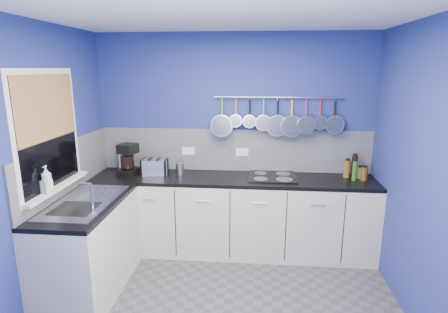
% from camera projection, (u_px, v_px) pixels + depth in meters
% --- Properties ---
extents(ceiling, '(3.20, 3.00, 0.02)m').
position_uv_depth(ceiling, '(221.00, 8.00, 2.55)').
color(ceiling, white).
rests_on(ceiling, ground).
extents(wall_back, '(3.20, 0.02, 2.50)m').
position_uv_depth(wall_back, '(234.00, 142.00, 4.31)').
color(wall_back, navy).
rests_on(wall_back, ground).
extents(wall_front, '(3.20, 0.02, 2.50)m').
position_uv_depth(wall_front, '(184.00, 296.00, 1.39)').
color(wall_front, navy).
rests_on(wall_front, ground).
extents(wall_left, '(0.02, 3.00, 2.50)m').
position_uv_depth(wall_left, '(28.00, 174.00, 2.99)').
color(wall_left, navy).
rests_on(wall_left, ground).
extents(wall_right, '(0.02, 3.00, 2.50)m').
position_uv_depth(wall_right, '(436.00, 185.00, 2.71)').
color(wall_right, navy).
rests_on(wall_right, ground).
extents(backsplash_back, '(3.20, 0.02, 0.50)m').
position_uv_depth(backsplash_back, '(234.00, 150.00, 4.31)').
color(backsplash_back, '#999A9F').
rests_on(backsplash_back, wall_back).
extents(backsplash_left, '(0.02, 1.80, 0.50)m').
position_uv_depth(backsplash_left, '(69.00, 167.00, 3.59)').
color(backsplash_left, '#999A9F').
rests_on(backsplash_left, wall_left).
extents(cabinet_run_back, '(3.20, 0.60, 0.86)m').
position_uv_depth(cabinet_run_back, '(232.00, 216.00, 4.20)').
color(cabinet_run_back, beige).
rests_on(cabinet_run_back, ground).
extents(worktop_back, '(3.20, 0.60, 0.04)m').
position_uv_depth(worktop_back, '(232.00, 179.00, 4.10)').
color(worktop_back, black).
rests_on(worktop_back, cabinet_run_back).
extents(cabinet_run_left, '(0.60, 1.20, 0.86)m').
position_uv_depth(cabinet_run_left, '(89.00, 248.00, 3.45)').
color(cabinet_run_left, beige).
rests_on(cabinet_run_left, ground).
extents(worktop_left, '(0.60, 1.20, 0.04)m').
position_uv_depth(worktop_left, '(85.00, 204.00, 3.34)').
color(worktop_left, black).
rests_on(worktop_left, cabinet_run_left).
extents(window_frame, '(0.01, 1.00, 1.10)m').
position_uv_depth(window_frame, '(48.00, 132.00, 3.21)').
color(window_frame, white).
rests_on(window_frame, wall_left).
extents(window_glass, '(0.01, 0.90, 1.00)m').
position_uv_depth(window_glass, '(49.00, 132.00, 3.20)').
color(window_glass, black).
rests_on(window_glass, wall_left).
extents(bamboo_blind, '(0.01, 0.90, 0.55)m').
position_uv_depth(bamboo_blind, '(47.00, 107.00, 3.15)').
color(bamboo_blind, tan).
rests_on(bamboo_blind, wall_left).
extents(window_sill, '(0.10, 0.98, 0.03)m').
position_uv_depth(window_sill, '(57.00, 187.00, 3.33)').
color(window_sill, white).
rests_on(window_sill, wall_left).
extents(sink_unit, '(0.50, 0.95, 0.01)m').
position_uv_depth(sink_unit, '(85.00, 202.00, 3.33)').
color(sink_unit, silver).
rests_on(sink_unit, worktop_left).
extents(mixer_tap, '(0.12, 0.08, 0.26)m').
position_uv_depth(mixer_tap, '(92.00, 196.00, 3.12)').
color(mixer_tap, silver).
rests_on(mixer_tap, worktop_left).
extents(socket_left, '(0.15, 0.01, 0.09)m').
position_uv_depth(socket_left, '(188.00, 151.00, 4.35)').
color(socket_left, white).
rests_on(socket_left, backsplash_back).
extents(socket_right, '(0.15, 0.01, 0.09)m').
position_uv_depth(socket_right, '(242.00, 152.00, 4.30)').
color(socket_right, white).
rests_on(socket_right, backsplash_back).
extents(pot_rail, '(1.45, 0.02, 0.02)m').
position_uv_depth(pot_rail, '(278.00, 97.00, 4.08)').
color(pot_rail, silver).
rests_on(pot_rail, wall_back).
extents(soap_bottle_a, '(0.10, 0.10, 0.24)m').
position_uv_depth(soap_bottle_a, '(47.00, 179.00, 3.12)').
color(soap_bottle_a, white).
rests_on(soap_bottle_a, window_sill).
extents(soap_bottle_b, '(0.09, 0.10, 0.17)m').
position_uv_depth(soap_bottle_b, '(46.00, 183.00, 3.11)').
color(soap_bottle_b, white).
rests_on(soap_bottle_b, window_sill).
extents(paper_towel, '(0.13, 0.13, 0.25)m').
position_uv_depth(paper_towel, '(124.00, 162.00, 4.25)').
color(paper_towel, white).
rests_on(paper_towel, worktop_back).
extents(coffee_maker, '(0.26, 0.27, 0.35)m').
position_uv_depth(coffee_maker, '(128.00, 159.00, 4.19)').
color(coffee_maker, black).
rests_on(coffee_maker, worktop_back).
extents(toaster, '(0.31, 0.22, 0.18)m').
position_uv_depth(toaster, '(155.00, 167.00, 4.18)').
color(toaster, silver).
rests_on(toaster, worktop_back).
extents(canister, '(0.11, 0.11, 0.14)m').
position_uv_depth(canister, '(180.00, 169.00, 4.18)').
color(canister, silver).
rests_on(canister, worktop_back).
extents(hob, '(0.53, 0.47, 0.01)m').
position_uv_depth(hob, '(272.00, 177.00, 4.09)').
color(hob, black).
rests_on(hob, worktop_back).
extents(pan_0, '(0.26, 0.12, 0.45)m').
position_uv_depth(pan_0, '(222.00, 117.00, 4.18)').
color(pan_0, silver).
rests_on(pan_0, pot_rail).
extents(pan_1, '(0.15, 0.07, 0.34)m').
position_uv_depth(pan_1, '(236.00, 112.00, 4.15)').
color(pan_1, silver).
rests_on(pan_1, pot_rail).
extents(pan_2, '(0.15, 0.11, 0.34)m').
position_uv_depth(pan_2, '(250.00, 112.00, 4.14)').
color(pan_2, silver).
rests_on(pan_2, pot_rail).
extents(pan_3, '(0.19, 0.08, 0.38)m').
position_uv_depth(pan_3, '(264.00, 114.00, 4.13)').
color(pan_3, silver).
rests_on(pan_3, pot_rail).
extents(pan_4, '(0.25, 0.08, 0.44)m').
position_uv_depth(pan_4, '(277.00, 117.00, 4.12)').
color(pan_4, silver).
rests_on(pan_4, pot_rail).
extents(pan_5, '(0.25, 0.10, 0.44)m').
position_uv_depth(pan_5, '(291.00, 117.00, 4.11)').
color(pan_5, silver).
rests_on(pan_5, pot_rail).
extents(pan_6, '(0.21, 0.12, 0.40)m').
position_uv_depth(pan_6, '(306.00, 115.00, 4.09)').
color(pan_6, silver).
rests_on(pan_6, pot_rail).
extents(pan_7, '(0.17, 0.09, 0.36)m').
position_uv_depth(pan_7, '(320.00, 114.00, 4.07)').
color(pan_7, silver).
rests_on(pan_7, pot_rail).
extents(pan_8, '(0.21, 0.09, 0.40)m').
position_uv_depth(pan_8, '(334.00, 116.00, 4.06)').
color(pan_8, silver).
rests_on(pan_8, pot_rail).
extents(condiment_0, '(0.07, 0.07, 0.12)m').
position_uv_depth(condiment_0, '(360.00, 173.00, 4.05)').
color(condiment_0, olive).
rests_on(condiment_0, worktop_back).
extents(condiment_1, '(0.07, 0.07, 0.25)m').
position_uv_depth(condiment_1, '(354.00, 166.00, 4.07)').
color(condiment_1, black).
rests_on(condiment_1, worktop_back).
extents(condiment_2, '(0.07, 0.07, 0.20)m').
position_uv_depth(condiment_2, '(347.00, 169.00, 4.07)').
color(condiment_2, brown).
rests_on(condiment_2, worktop_back).
extents(condiment_3, '(0.07, 0.07, 0.15)m').
position_uv_depth(condiment_3, '(364.00, 174.00, 3.97)').
color(condiment_3, brown).
rests_on(condiment_3, worktop_back).
extents(condiment_4, '(0.05, 0.05, 0.22)m').
position_uv_depth(condiment_4, '(355.00, 171.00, 3.95)').
color(condiment_4, '#265919').
rests_on(condiment_4, worktop_back).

